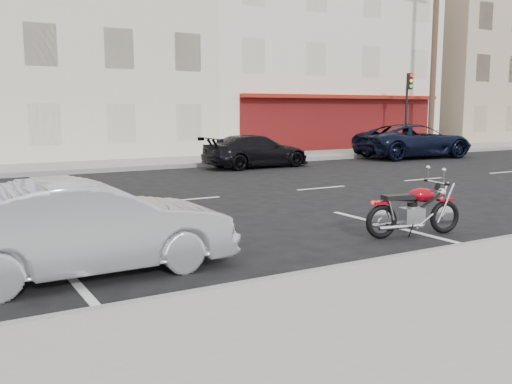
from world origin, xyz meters
The scene contains 15 objects.
ground centered at (0.00, 0.00, 0.00)m, with size 120.00×120.00×0.00m, color black.
sidewalk_near centered at (-5.00, -8.70, 0.07)m, with size 80.00×3.40×0.15m, color gray.
sidewalk_far centered at (-5.00, 8.70, 0.07)m, with size 80.00×3.40×0.15m, color gray.
curb_near centered at (-5.00, -7.00, 0.08)m, with size 80.00×0.12×0.16m, color gray.
curb_far centered at (-5.00, 7.00, 0.08)m, with size 80.00×0.12×0.16m, color gray.
bldg_cream centered at (-2.00, 16.30, 5.75)m, with size 12.00×12.00×11.50m, color beige.
bldg_corner centered at (11.00, 16.30, 6.25)m, with size 14.00×12.00×12.50m, color beige.
bldg_far_east centered at (26.00, 16.30, 5.50)m, with size 12.00×12.00×11.00m, color tan.
utility_pole centered at (15.50, 8.60, 4.74)m, with size 1.80×0.30×9.00m.
traffic_light centered at (13.50, 8.33, 2.56)m, with size 0.26×0.30×3.80m.
fire_hydrant centered at (12.00, 8.50, 0.53)m, with size 0.20×0.20×0.72m.
motorcycle centered at (0.41, -5.83, 0.43)m, with size 1.87×0.70×0.95m.
sedan_silver centered at (-5.76, -5.22, 0.64)m, with size 1.36×3.91×1.29m, color #9D9EA4.
suv_far centered at (11.55, 5.89, 0.76)m, with size 2.52×5.47×1.52m, color black.
car_far centered at (3.28, 5.84, 0.61)m, with size 1.72×4.23×1.23m, color black.
Camera 1 is at (-7.54, -12.77, 2.21)m, focal length 40.00 mm.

